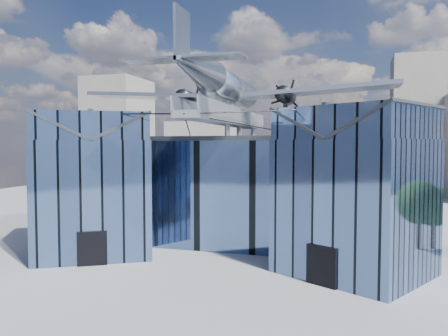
# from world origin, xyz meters

# --- Properties ---
(ground_plane) EXTENTS (120.00, 120.00, 0.00)m
(ground_plane) POSITION_xyz_m (0.00, 0.00, 0.00)
(ground_plane) COLOR gray
(museum) EXTENTS (32.88, 24.50, 17.60)m
(museum) POSITION_xyz_m (0.00, 5.82, 5.54)
(museum) COLOR #486393
(museum) RESTS_ON ground
(bg_towers) EXTENTS (77.00, 24.50, 26.00)m
(bg_towers) POSITION_xyz_m (1.45, 50.49, 10.01)
(bg_towers) COLOR slate
(bg_towers) RESTS_ON ground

